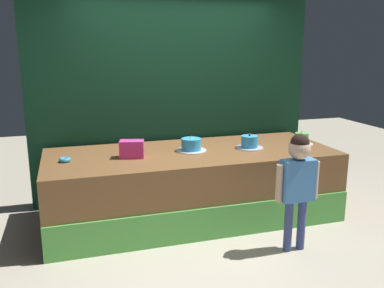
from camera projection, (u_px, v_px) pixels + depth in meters
The scene contains 9 objects.
ground_plane at pixel (210, 239), 4.21m from camera, with size 12.00×12.00×0.00m, color #BCB29E.
stage_platform at pixel (192, 184), 4.71m from camera, with size 3.23×1.29×0.78m.
curtain_backdrop at pixel (174, 74), 5.12m from camera, with size 3.57×0.08×3.20m, color #113823.
child_figure at pixel (298, 176), 3.83m from camera, with size 0.45×0.20×1.16m.
pink_box at pixel (132, 149), 4.34m from camera, with size 0.25×0.15×0.19m, color #EE3696.
donut at pixel (65, 160), 4.19m from camera, with size 0.12×0.12×0.04m, color #3399D8.
cake_left at pixel (191, 145), 4.63m from camera, with size 0.34×0.34×0.18m.
cake_center at pixel (249, 143), 4.76m from camera, with size 0.32×0.32×0.17m.
cake_right at pixel (301, 139), 4.95m from camera, with size 0.28×0.28×0.18m.
Camera 1 is at (-1.32, -3.64, 1.92)m, focal length 38.33 mm.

